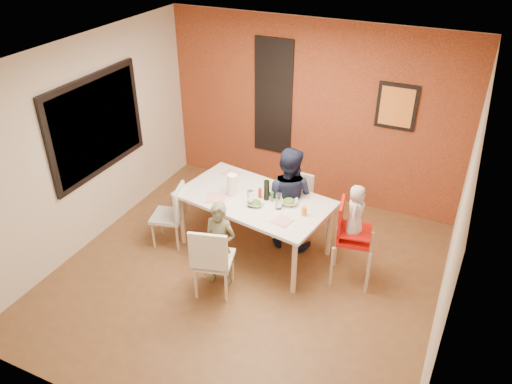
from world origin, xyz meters
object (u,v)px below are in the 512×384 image
at_px(toddler, 356,212).
at_px(paper_towel_roll, 232,185).
at_px(chair_far, 294,202).
at_px(dining_table, 255,202).
at_px(high_chair, 350,235).
at_px(child_near, 220,245).
at_px(wine_bottle, 267,190).
at_px(chair_left, 173,212).
at_px(chair_near, 211,258).
at_px(child_far, 288,198).

distance_m(toddler, paper_towel_roll, 1.60).
height_order(chair_far, paper_towel_roll, paper_towel_roll).
height_order(dining_table, high_chair, high_chair).
relative_size(dining_table, child_near, 1.85).
height_order(chair_far, wine_bottle, wine_bottle).
xyz_separation_m(chair_left, child_near, (0.95, -0.44, 0.07)).
bearing_deg(chair_near, dining_table, -109.05).
bearing_deg(child_far, toddler, 157.52).
height_order(chair_near, paper_towel_roll, paper_towel_roll).
height_order(dining_table, child_far, child_far).
height_order(chair_near, wine_bottle, wine_bottle).
bearing_deg(chair_far, child_near, -103.36).
bearing_deg(chair_far, chair_near, -99.86).
distance_m(chair_far, child_near, 1.38).
relative_size(chair_near, chair_left, 1.09).
bearing_deg(child_near, child_far, 63.87).
xyz_separation_m(chair_near, wine_bottle, (0.22, 1.05, 0.40)).
bearing_deg(child_far, paper_towel_roll, 26.23).
bearing_deg(child_near, high_chair, 23.07).
bearing_deg(chair_left, chair_near, 39.80).
xyz_separation_m(dining_table, child_near, (-0.09, -0.78, -0.17)).
xyz_separation_m(high_chair, wine_bottle, (-1.13, 0.10, 0.27)).
distance_m(chair_near, wine_bottle, 1.14).
xyz_separation_m(wine_bottle, paper_towel_roll, (-0.44, -0.08, 0.01)).
bearing_deg(chair_near, paper_towel_roll, -92.46).
relative_size(chair_far, toddler, 1.37).
relative_size(child_near, wine_bottle, 4.16).
height_order(child_far, paper_towel_roll, child_far).
distance_m(child_near, child_far, 1.16).
xyz_separation_m(child_far, paper_towel_roll, (-0.63, -0.34, 0.22)).
bearing_deg(dining_table, paper_towel_roll, -169.53).
height_order(child_near, paper_towel_roll, child_near).
distance_m(chair_left, paper_towel_roll, 0.92).
height_order(chair_far, chair_left, chair_far).
xyz_separation_m(chair_left, high_chair, (2.32, 0.26, 0.17)).
distance_m(chair_near, paper_towel_roll, 1.07).
height_order(dining_table, wine_bottle, wine_bottle).
relative_size(chair_far, child_far, 0.65).
bearing_deg(child_far, chair_near, 70.33).
bearing_deg(chair_far, chair_left, -142.90).
distance_m(chair_near, child_far, 1.38).
distance_m(high_chair, wine_bottle, 1.16).
height_order(dining_table, paper_towel_roll, paper_towel_roll).
bearing_deg(toddler, chair_left, 92.08).
height_order(child_far, wine_bottle, child_far).
bearing_deg(chair_far, paper_towel_roll, -132.24).
height_order(chair_near, child_far, child_far).
bearing_deg(high_chair, chair_near, 115.02).
bearing_deg(toddler, wine_bottle, 80.86).
relative_size(toddler, wine_bottle, 2.53).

